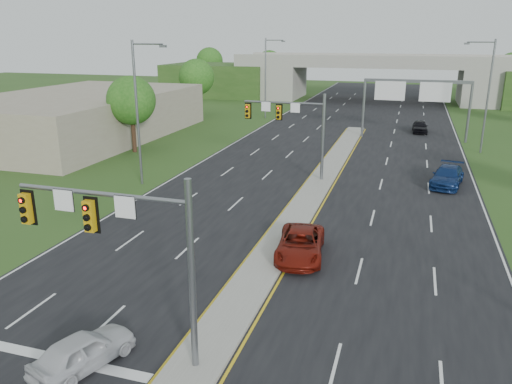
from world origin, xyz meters
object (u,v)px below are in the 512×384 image
object	(u,v)px
car_far_b	(447,176)
car_far_c	(420,126)
signal_mast_far	(295,122)
car_far_a	(300,244)
car_white	(83,350)
signal_mast_near	(128,239)
sign_gantry	(415,93)
overpass	(376,81)

from	to	relation	value
car_far_b	car_far_c	distance (m)	23.15
signal_mast_far	car_far_a	size ratio (longest dim) A/B	1.37
car_white	signal_mast_near	bearing A→B (deg)	-128.22
car_far_a	car_white	bearing A→B (deg)	-122.35
car_far_c	signal_mast_far	bearing A→B (deg)	-113.94
car_white	car_far_a	size ratio (longest dim) A/B	0.75
car_white	car_far_c	size ratio (longest dim) A/B	0.92
car_far_c	car_far_b	bearing A→B (deg)	-87.22
sign_gantry	car_far_c	world-z (taller)	sign_gantry
overpass	sign_gantry	bearing A→B (deg)	-79.21
signal_mast_near	car_far_a	world-z (taller)	signal_mast_near
signal_mast_far	overpass	world-z (taller)	overpass
sign_gantry	overpass	xyz separation A→B (m)	(-6.68, 35.08, -1.69)
sign_gantry	car_far_a	xyz separation A→B (m)	(-5.18, -34.64, -4.51)
signal_mast_near	car_white	distance (m)	4.45
signal_mast_near	overpass	world-z (taller)	overpass
car_white	car_far_a	bearing A→B (deg)	-96.33
signal_mast_near	car_far_a	size ratio (longest dim) A/B	1.37
sign_gantry	car_far_b	world-z (taller)	sign_gantry
car_far_b	overpass	bearing A→B (deg)	110.85
signal_mast_far	car_far_c	size ratio (longest dim) A/B	1.66
car_far_c	car_far_a	bearing A→B (deg)	-101.00
car_far_a	car_far_b	bearing A→B (deg)	56.29
overpass	car_white	size ratio (longest dim) A/B	20.75
car_far_a	car_far_b	size ratio (longest dim) A/B	0.99
car_far_a	sign_gantry	bearing A→B (deg)	74.20
signal_mast_near	car_far_c	distance (m)	50.92
signal_mast_near	signal_mast_far	world-z (taller)	same
car_white	car_far_a	distance (m)	12.54
overpass	car_far_b	xyz separation A→B (m)	(9.64, -53.35, -2.78)
car_far_b	car_far_c	xyz separation A→B (m)	(-1.98, 23.06, -0.04)
signal_mast_far	car_white	world-z (taller)	signal_mast_far
signal_mast_far	sign_gantry	bearing A→B (deg)	65.89
overpass	car_far_c	xyz separation A→B (m)	(7.65, -30.29, -2.82)
overpass	car_far_a	size ratio (longest dim) A/B	15.64
signal_mast_far	sign_gantry	distance (m)	21.91
overpass	car_far_c	size ratio (longest dim) A/B	19.03
overpass	car_far_a	world-z (taller)	overpass
signal_mast_near	car_far_a	distance (m)	11.72
signal_mast_near	car_far_c	xyz separation A→B (m)	(9.92, 49.79, -3.99)
signal_mast_far	overpass	xyz separation A→B (m)	(2.26, 55.07, -1.17)
signal_mast_far	car_white	size ratio (longest dim) A/B	1.82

